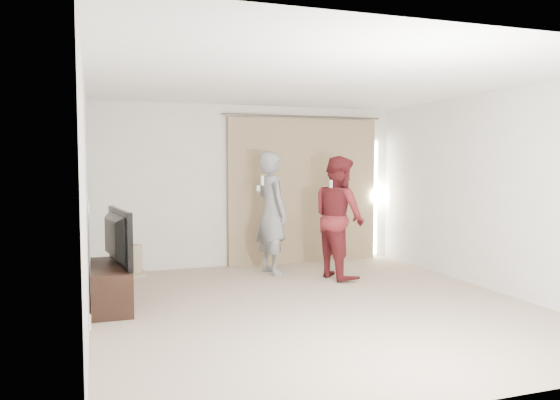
% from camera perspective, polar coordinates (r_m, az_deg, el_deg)
% --- Properties ---
extents(floor, '(5.50, 5.50, 0.00)m').
position_cam_1_polar(floor, '(6.52, 3.69, -10.99)').
color(floor, tan).
rests_on(floor, ground).
extents(wall_back, '(5.00, 0.04, 2.60)m').
position_cam_1_polar(wall_back, '(8.91, -3.08, 1.51)').
color(wall_back, silver).
rests_on(wall_back, ground).
extents(wall_left, '(0.04, 5.50, 2.60)m').
position_cam_1_polar(wall_left, '(5.83, -19.58, -0.04)').
color(wall_left, silver).
rests_on(wall_left, ground).
extents(ceiling, '(5.00, 5.50, 0.01)m').
position_cam_1_polar(ceiling, '(6.37, 3.80, 12.24)').
color(ceiling, white).
rests_on(ceiling, wall_back).
extents(curtain, '(2.80, 0.11, 2.46)m').
position_cam_1_polar(curtain, '(9.14, 2.56, 0.97)').
color(curtain, '#9C8160').
rests_on(curtain, ground).
extents(tv_console, '(0.44, 1.27, 0.49)m').
position_cam_1_polar(tv_console, '(6.72, -17.27, -8.57)').
color(tv_console, black).
rests_on(tv_console, ground).
extents(tv, '(0.31, 1.15, 0.65)m').
position_cam_1_polar(tv, '(6.63, -17.37, -3.75)').
color(tv, black).
rests_on(tv, tv_console).
extents(scratching_post, '(0.36, 0.36, 0.47)m').
position_cam_1_polar(scratching_post, '(8.37, -14.88, -6.42)').
color(scratching_post, tan).
rests_on(scratching_post, ground).
extents(person_man, '(0.56, 0.74, 1.84)m').
position_cam_1_polar(person_man, '(8.21, -0.86, -1.34)').
color(person_man, slate).
rests_on(person_man, ground).
extents(person_woman, '(0.78, 0.95, 1.77)m').
position_cam_1_polar(person_woman, '(7.97, 6.19, -1.79)').
color(person_woman, maroon).
rests_on(person_woman, ground).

